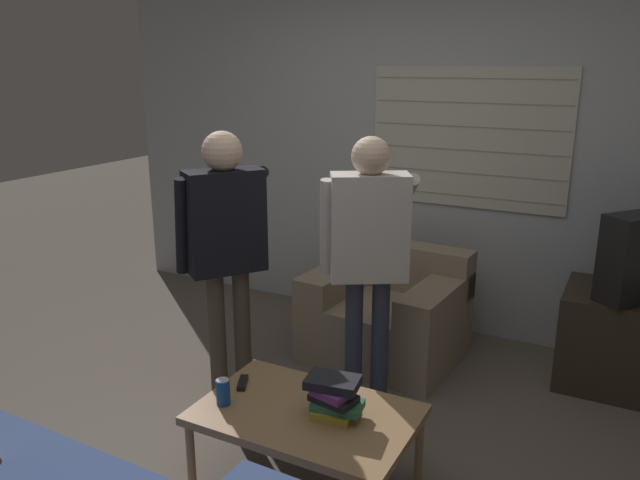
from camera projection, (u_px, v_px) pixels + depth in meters
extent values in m
plane|color=#665B51|center=(281.00, 461.00, 3.13)|extent=(16.00, 16.00, 0.00)
cube|color=#ADB2B7|center=(423.00, 156.00, 4.51)|extent=(5.20, 0.06, 2.55)
cube|color=beige|center=(467.00, 138.00, 4.29)|extent=(1.37, 0.02, 0.96)
cube|color=gray|center=(463.00, 196.00, 4.39)|extent=(1.35, 0.00, 0.01)
cube|color=gray|center=(465.00, 173.00, 4.34)|extent=(1.35, 0.00, 0.01)
cube|color=gray|center=(466.00, 150.00, 4.30)|extent=(1.35, 0.00, 0.01)
cube|color=gray|center=(468.00, 127.00, 4.25)|extent=(1.35, 0.00, 0.01)
cube|color=gray|center=(469.00, 103.00, 4.21)|extent=(1.35, 0.00, 0.01)
cube|color=gray|center=(471.00, 78.00, 4.17)|extent=(1.35, 0.00, 0.01)
cube|color=gray|center=(384.00, 328.00, 4.21)|extent=(1.02, 0.87, 0.40)
cube|color=gray|center=(405.00, 266.00, 4.35)|extent=(0.97, 0.28, 0.33)
cube|color=gray|center=(436.00, 299.00, 3.95)|extent=(0.30, 0.81, 0.18)
cube|color=gray|center=(339.00, 279.00, 4.32)|extent=(0.30, 0.81, 0.18)
cube|color=#9E754C|center=(306.00, 415.00, 2.86)|extent=(0.99, 0.64, 0.04)
cylinder|color=#9E754C|center=(258.00, 401.00, 3.35)|extent=(0.04, 0.04, 0.36)
cylinder|color=#9E754C|center=(419.00, 447.00, 2.95)|extent=(0.04, 0.04, 0.36)
cylinder|color=#9E754C|center=(191.00, 457.00, 2.88)|extent=(0.04, 0.04, 0.36)
cube|color=#33281E|center=(640.00, 343.00, 3.76)|extent=(0.90, 0.58, 0.60)
cube|color=navy|center=(639.00, 250.00, 3.69)|extent=(0.38, 0.46, 0.42)
cylinder|color=#4C4233|center=(217.00, 335.00, 3.65)|extent=(0.10, 0.10, 0.78)
cylinder|color=#4C4233|center=(242.00, 330.00, 3.72)|extent=(0.10, 0.10, 0.78)
cube|color=black|center=(225.00, 221.00, 3.50)|extent=(0.41, 0.47, 0.58)
sphere|color=beige|center=(222.00, 151.00, 3.39)|extent=(0.22, 0.22, 0.22)
cylinder|color=black|center=(182.00, 227.00, 3.44)|extent=(0.16, 0.15, 0.56)
cylinder|color=black|center=(248.00, 184.00, 3.78)|extent=(0.48, 0.37, 0.29)
cube|color=white|center=(235.00, 195.00, 4.03)|extent=(0.08, 0.08, 0.13)
cylinder|color=#33384C|center=(354.00, 342.00, 3.56)|extent=(0.10, 0.10, 0.78)
cylinder|color=#33384C|center=(380.00, 342.00, 3.57)|extent=(0.10, 0.10, 0.78)
cube|color=beige|center=(369.00, 227.00, 3.38)|extent=(0.46, 0.38, 0.58)
sphere|color=beige|center=(371.00, 156.00, 3.27)|extent=(0.21, 0.21, 0.21)
cylinder|color=beige|center=(326.00, 228.00, 3.41)|extent=(0.14, 0.17, 0.56)
cylinder|color=beige|center=(405.00, 198.00, 3.58)|extent=(0.31, 0.47, 0.36)
cube|color=black|center=(398.00, 213.00, 3.84)|extent=(0.08, 0.10, 0.12)
cube|color=gold|center=(334.00, 411.00, 2.81)|extent=(0.19, 0.20, 0.04)
cube|color=#33754C|center=(338.00, 405.00, 2.79)|extent=(0.24, 0.16, 0.04)
cube|color=black|center=(334.00, 398.00, 2.78)|extent=(0.22, 0.17, 0.03)
cube|color=#75387F|center=(333.00, 392.00, 2.77)|extent=(0.19, 0.17, 0.04)
cube|color=black|center=(333.00, 382.00, 2.77)|extent=(0.26, 0.19, 0.04)
cylinder|color=#194C9E|center=(223.00, 392.00, 2.89)|extent=(0.07, 0.07, 0.12)
cylinder|color=silver|center=(223.00, 380.00, 2.88)|extent=(0.06, 0.06, 0.00)
cube|color=black|center=(243.00, 383.00, 3.08)|extent=(0.09, 0.13, 0.02)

